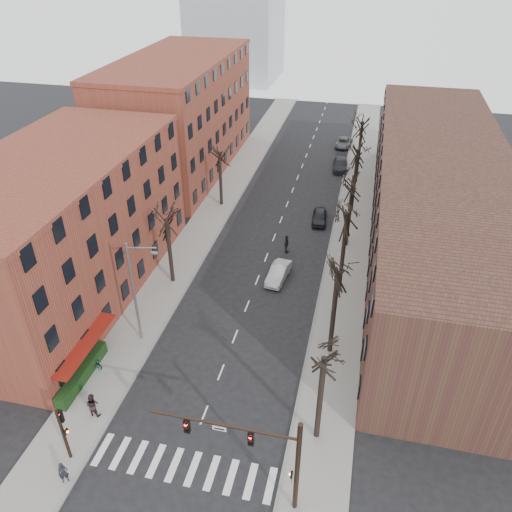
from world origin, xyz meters
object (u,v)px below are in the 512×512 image
Objects in this scene: parked_car_near at (320,217)px; pedestrian_a at (63,473)px; bicycle at (94,362)px; parked_car_mid at (340,165)px; silver_sedan at (278,273)px.

pedestrian_a reaches higher than parked_car_near.
bicycle is at bearing 71.20° from pedestrian_a.
silver_sedan is at bearing -101.81° from parked_car_mid.
parked_car_near is at bearing -98.32° from parked_car_mid.
parked_car_near is 2.38× the size of bicycle.
parked_car_near reaches higher than bicycle.
pedestrian_a reaches higher than bicycle.
silver_sedan is at bearing -105.81° from parked_car_near.
bicycle is (-14.52, -41.74, -0.11)m from parked_car_mid.
silver_sedan is 12.09m from parked_car_near.
bicycle is at bearing -121.81° from parked_car_near.
parked_car_mid is 51.87m from pedestrian_a.
silver_sedan is 1.06× the size of parked_car_near.
parked_car_mid reaches higher than bicycle.
parked_car_mid reaches higher than parked_car_near.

